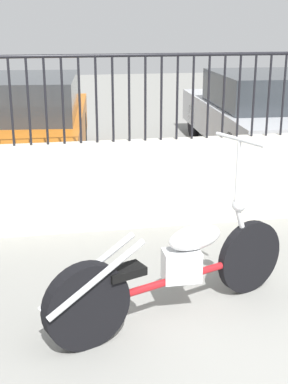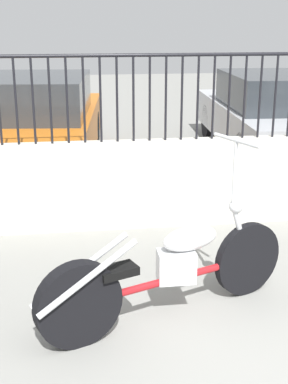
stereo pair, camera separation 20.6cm
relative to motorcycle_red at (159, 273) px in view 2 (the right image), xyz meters
name	(u,v)px [view 2 (the right image)]	position (x,y,z in m)	size (l,w,h in m)	color
low_wall	(203,182)	(0.80, 1.93, 0.09)	(8.72, 0.18, 0.95)	beige
fence_railing	(206,84)	(0.80, 1.93, 1.13)	(8.72, 0.04, 0.89)	black
motorcycle_red	(159,273)	(0.00, 0.00, 0.00)	(2.01, 0.93, 1.33)	black
car_orange	(34,123)	(-1.14, 4.45, 0.31)	(2.20, 4.42, 1.40)	black
car_silver	(273,114)	(2.70, 4.85, 0.29)	(1.98, 4.34, 1.35)	black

